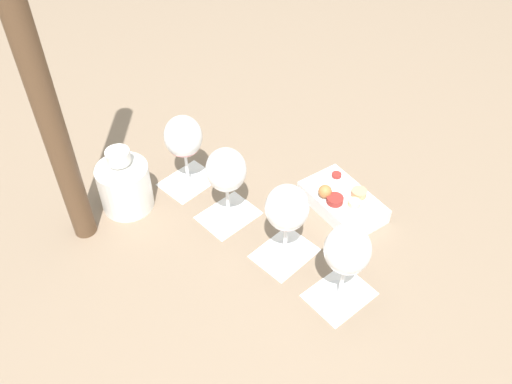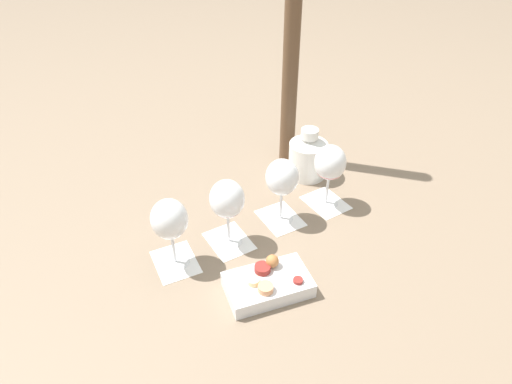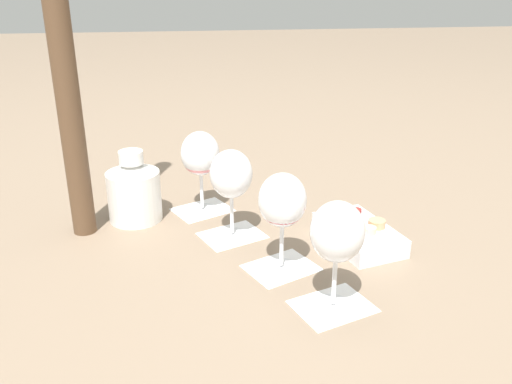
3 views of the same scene
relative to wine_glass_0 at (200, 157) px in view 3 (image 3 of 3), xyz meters
The scene contains 12 objects.
ground_plane 0.25m from the wine_glass_0, 23.05° to the left, with size 8.00×8.00×0.00m, color #7F6B56.
tasting_card_0 0.12m from the wine_glass_0, 26.57° to the left, with size 0.13×0.15×0.00m.
tasting_card_1 0.19m from the wine_glass_0, 21.54° to the left, with size 0.13×0.14×0.00m.
tasting_card_2 0.32m from the wine_glass_0, 24.85° to the left, with size 0.13×0.14×0.00m.
tasting_card_3 0.45m from the wine_glass_0, 24.74° to the left, with size 0.13×0.14×0.00m.
wine_glass_0 is the anchor object (origin of this frame).
wine_glass_1 0.14m from the wine_glass_0, 21.54° to the left, with size 0.08×0.08×0.17m.
wine_glass_2 0.30m from the wine_glass_0, 24.85° to the left, with size 0.08×0.08×0.17m.
wine_glass_3 0.44m from the wine_glass_0, 24.74° to the left, with size 0.08×0.08×0.17m.
ceramic_vase 0.15m from the wine_glass_0, 79.77° to the right, with size 0.11×0.11×0.15m.
snack_dish 0.36m from the wine_glass_0, 55.93° to the left, with size 0.20×0.15×0.06m.
umbrella_pole 0.35m from the wine_glass_0, 73.67° to the right, with size 0.04×0.04×0.74m.
Camera 3 is at (0.88, -0.12, 0.48)m, focal length 38.00 mm.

